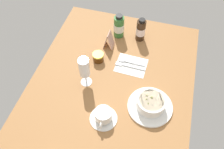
{
  "coord_description": "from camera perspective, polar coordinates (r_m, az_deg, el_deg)",
  "views": [
    {
      "loc": [
        -63.38,
        -18.42,
        100.71
      ],
      "look_at": [
        1.73,
        -0.2,
        7.17
      ],
      "focal_mm": 37.02,
      "sensor_mm": 36.0,
      "label": 1
    }
  ],
  "objects": [
    {
      "name": "coffee_cup",
      "position": [
        1.08,
        -2.16,
        -10.16
      ],
      "size": [
        13.36,
        13.11,
        6.8
      ],
      "color": "white",
      "rests_on": "ground_plane"
    },
    {
      "name": "porridge_bowl",
      "position": [
        1.12,
        9.53,
        -7.15
      ],
      "size": [
        21.93,
        21.93,
        7.92
      ],
      "color": "white",
      "rests_on": "ground_plane"
    },
    {
      "name": "wine_glass",
      "position": [
        1.13,
        -6.86,
        1.46
      ],
      "size": [
        5.99,
        5.99,
        17.88
      ],
      "color": "white",
      "rests_on": "ground_plane"
    },
    {
      "name": "ground_plane",
      "position": [
        1.22,
        -0.31,
        -3.01
      ],
      "size": [
        110.0,
        84.0,
        3.0
      ],
      "primitive_type": "cube",
      "color": "#9E6B3D"
    },
    {
      "name": "cutlery_setting",
      "position": [
        1.28,
        4.59,
        2.39
      ],
      "size": [
        14.26,
        17.19,
        0.9
      ],
      "color": "white",
      "rests_on": "ground_plane"
    },
    {
      "name": "sauce_bottle_brown",
      "position": [
        1.38,
        7.1,
        10.81
      ],
      "size": [
        5.43,
        5.43,
        14.93
      ],
      "color": "#382314",
      "rests_on": "ground_plane"
    },
    {
      "name": "menu_card",
      "position": [
        1.34,
        -0.8,
        8.6
      ],
      "size": [
        5.98,
        5.71,
        10.28
      ],
      "color": "#D3A08C",
      "rests_on": "ground_plane"
    },
    {
      "name": "jam_jar",
      "position": [
        1.29,
        -3.43,
        4.32
      ],
      "size": [
        6.25,
        6.25,
        5.11
      ],
      "color": "#4F290B",
      "rests_on": "ground_plane"
    },
    {
      "name": "sauce_bottle_green",
      "position": [
        1.39,
        1.71,
        11.78
      ],
      "size": [
        6.2,
        6.2,
        15.27
      ],
      "color": "#337233",
      "rests_on": "ground_plane"
    }
  ]
}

